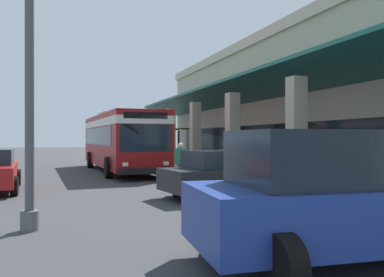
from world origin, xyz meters
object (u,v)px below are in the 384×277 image
at_px(parked_sedan_charcoal, 230,173).
at_px(potted_palm, 179,152).
at_px(pedestrian, 181,161).
at_px(lot_light_pole, 29,33).
at_px(parked_suv_blue, 349,194).
at_px(transit_bus, 120,138).

relative_size(parked_sedan_charcoal, potted_palm, 1.74).
bearing_deg(pedestrian, lot_light_pole, -39.10).
bearing_deg(lot_light_pole, pedestrian, 140.90).
distance_m(parked_suv_blue, potted_palm, 23.99).
relative_size(parked_sedan_charcoal, lot_light_pole, 0.62).
bearing_deg(pedestrian, transit_bus, -170.04).
bearing_deg(parked_sedan_charcoal, parked_suv_blue, -9.14).
height_order(parked_suv_blue, pedestrian, parked_suv_blue).
bearing_deg(pedestrian, potted_palm, 163.05).
height_order(parked_suv_blue, parked_sedan_charcoal, parked_suv_blue).
xyz_separation_m(transit_bus, parked_sedan_charcoal, (10.78, 1.77, -1.10)).
relative_size(pedestrian, potted_palm, 0.63).
bearing_deg(parked_sedan_charcoal, pedestrian, -172.01).
distance_m(transit_bus, pedestrian, 7.34).
relative_size(parked_sedan_charcoal, pedestrian, 2.77).
bearing_deg(potted_palm, parked_sedan_charcoal, -11.88).
height_order(parked_suv_blue, lot_light_pole, lot_light_pole).
xyz_separation_m(parked_sedan_charcoal, lot_light_pole, (2.78, -5.70, 3.20)).
relative_size(parked_suv_blue, parked_sedan_charcoal, 1.07).
distance_m(pedestrian, lot_light_pole, 8.78).
xyz_separation_m(parked_sedan_charcoal, pedestrian, (-3.61, -0.51, 0.18)).
bearing_deg(potted_palm, transit_bus, -40.57).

